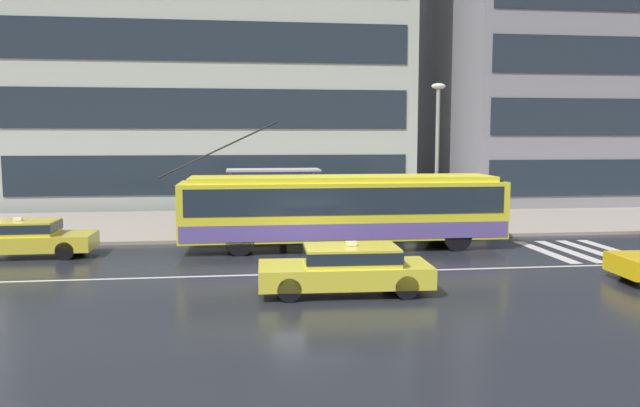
{
  "coord_description": "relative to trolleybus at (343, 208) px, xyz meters",
  "views": [
    {
      "loc": [
        -2.14,
        -19.55,
        4.14
      ],
      "look_at": [
        0.81,
        3.8,
        1.61
      ],
      "focal_mm": 34.45,
      "sensor_mm": 36.0,
      "label": 1
    }
  ],
  "objects": [
    {
      "name": "office_tower_corner_right",
      "position": [
        18.37,
        16.28,
        10.74
      ],
      "size": [
        18.4,
        12.9,
        24.47
      ],
      "color": "gray",
      "rests_on": "ground_plane"
    },
    {
      "name": "street_lamp",
      "position": [
        4.33,
        2.22,
        2.35
      ],
      "size": [
        0.6,
        0.32,
        6.24
      ],
      "color": "gray",
      "rests_on": "sidewalk_slab"
    },
    {
      "name": "bus_shelter",
      "position": [
        -2.44,
        3.79,
        0.62
      ],
      "size": [
        3.94,
        1.67,
        2.68
      ],
      "color": "gray",
      "rests_on": "sidewalk_slab"
    },
    {
      "name": "taxi_oncoming_near",
      "position": [
        -1.0,
        -6.69,
        -0.81
      ],
      "size": [
        4.64,
        1.96,
        1.39
      ],
      "color": "yellow",
      "rests_on": "ground_plane"
    },
    {
      "name": "pedestrian_approaching_curb",
      "position": [
        -2.05,
        2.03,
        0.32
      ],
      "size": [
        1.43,
        1.43,
        2.05
      ],
      "color": "#2B172F",
      "rests_on": "sidewalk_slab"
    },
    {
      "name": "taxi_queued_behind_bus",
      "position": [
        -11.4,
        -0.31,
        -0.8
      ],
      "size": [
        4.68,
        1.83,
        1.39
      ],
      "color": "gold",
      "rests_on": "ground_plane"
    },
    {
      "name": "crosswalk_stripe_inner_b",
      "position": [
        9.88,
        -1.73,
        -1.5
      ],
      "size": [
        0.44,
        4.4,
        0.01
      ],
      "primitive_type": "cube",
      "color": "beige",
      "rests_on": "ground_plane"
    },
    {
      "name": "crosswalk_stripe_edge_near",
      "position": [
        7.18,
        -1.73,
        -1.5
      ],
      "size": [
        0.44,
        4.4,
        0.01
      ],
      "primitive_type": "cube",
      "color": "beige",
      "rests_on": "ground_plane"
    },
    {
      "name": "ground_plane",
      "position": [
        -1.6,
        -3.06,
        -1.51
      ],
      "size": [
        160.0,
        160.0,
        0.0
      ],
      "primitive_type": "plane",
      "color": "#202229"
    },
    {
      "name": "sidewalk_slab",
      "position": [
        -1.6,
        6.6,
        -1.44
      ],
      "size": [
        80.0,
        10.0,
        0.14
      ],
      "primitive_type": "cube",
      "color": "gray",
      "rests_on": "ground_plane"
    },
    {
      "name": "lane_centre_line",
      "position": [
        -1.6,
        -4.26,
        -1.51
      ],
      "size": [
        72.0,
        0.14,
        0.01
      ],
      "primitive_type": "cube",
      "color": "silver",
      "rests_on": "ground_plane"
    },
    {
      "name": "pedestrian_at_shelter",
      "position": [
        -4.3,
        2.28,
        -0.35
      ],
      "size": [
        0.45,
        0.45,
        1.72
      ],
      "color": "black",
      "rests_on": "sidewalk_slab"
    },
    {
      "name": "trolleybus",
      "position": [
        0.0,
        0.0,
        0.0
      ],
      "size": [
        12.75,
        2.63,
        4.76
      ],
      "color": "yellow",
      "rests_on": "ground_plane"
    },
    {
      "name": "crosswalk_stripe_inner_a",
      "position": [
        8.08,
        -1.73,
        -1.5
      ],
      "size": [
        0.44,
        4.4,
        0.01
      ],
      "primitive_type": "cube",
      "color": "beige",
      "rests_on": "ground_plane"
    },
    {
      "name": "crosswalk_stripe_center",
      "position": [
        8.98,
        -1.73,
        -1.5
      ],
      "size": [
        0.44,
        4.4,
        0.01
      ],
      "primitive_type": "cube",
      "color": "beige",
      "rests_on": "ground_plane"
    },
    {
      "name": "office_tower_corner_left",
      "position": [
        -5.48,
        18.82,
        9.9
      ],
      "size": [
        24.26,
        12.66,
        22.81
      ],
      "color": "#AFB9A9",
      "rests_on": "ground_plane"
    }
  ]
}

